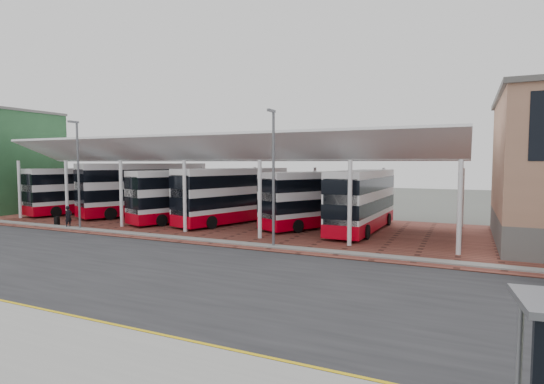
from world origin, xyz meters
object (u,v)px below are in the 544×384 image
object	(u,v)px
bus_1	(144,189)
bus_2	(190,196)
bus_4	(320,199)
bus_5	(362,201)
bus_3	(233,196)
bus_0	(85,191)
pedestrian	(68,217)

from	to	relation	value
bus_1	bus_2	bearing A→B (deg)	9.90
bus_4	bus_5	world-z (taller)	bus_5
bus_2	bus_3	world-z (taller)	bus_3
bus_0	bus_2	distance (m)	12.92
bus_0	pedestrian	bearing A→B (deg)	-33.63
bus_4	pedestrian	xyz separation A→B (m)	(-17.31, -8.58, -1.29)
bus_2	bus_4	world-z (taller)	bus_2
bus_2	bus_5	xyz separation A→B (m)	(14.51, 1.01, 0.04)
bus_4	bus_2	bearing A→B (deg)	-143.74
bus_3	bus_4	xyz separation A→B (m)	(7.22, 0.91, -0.11)
bus_0	pedestrian	world-z (taller)	bus_0
bus_1	bus_4	bearing A→B (deg)	23.88
bus_1	pedestrian	world-z (taller)	bus_1
bus_0	bus_1	distance (m)	6.67
bus_3	bus_2	bearing A→B (deg)	-153.91
bus_3	bus_4	size ratio (longest dim) A/B	1.09
bus_4	bus_5	distance (m)	3.42
bus_2	pedestrian	distance (m)	9.44
bus_0	bus_3	distance (m)	16.83
bus_0	bus_4	distance (m)	24.07
bus_1	bus_4	size ratio (longest dim) A/B	1.17
bus_1	bus_3	xyz separation A→B (m)	(10.25, -0.93, -0.20)
bus_1	bus_5	world-z (taller)	bus_1
bus_3	bus_4	distance (m)	7.27
bus_0	bus_2	size ratio (longest dim) A/B	1.03
bus_2	bus_5	size ratio (longest dim) A/B	0.99
bus_3	bus_1	bearing A→B (deg)	-168.56
bus_1	bus_2	xyz separation A→B (m)	(6.33, -1.59, -0.28)
bus_5	bus_0	bearing A→B (deg)	-177.02
bus_2	bus_3	bearing A→B (deg)	31.23
bus_1	bus_4	distance (m)	17.47
bus_4	bus_0	bearing A→B (deg)	-149.21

